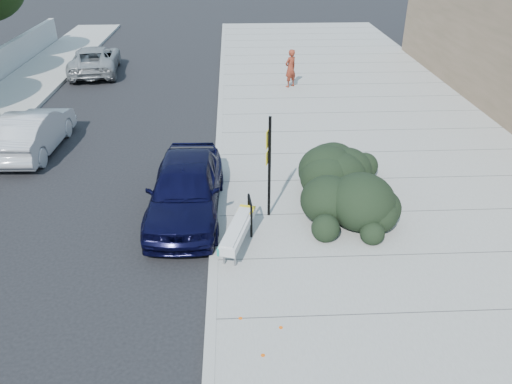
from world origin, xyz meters
TOP-DOWN VIEW (x-y plane):
  - ground at (0.00, 0.00)m, footprint 120.00×120.00m
  - sidewalk_near at (5.60, 5.00)m, footprint 11.20×50.00m
  - curb_near at (0.00, 5.00)m, footprint 0.22×50.00m
  - bench at (0.60, 0.54)m, footprint 0.97×2.06m
  - bike_rack at (0.92, 1.24)m, footprint 0.11×0.65m
  - sign_post at (1.45, 2.01)m, footprint 0.15×0.32m
  - hedge at (3.74, 2.57)m, footprint 2.79×4.46m
  - sedan_navy at (-0.80, 2.41)m, footprint 2.07×4.87m
  - wagon_silver at (-6.46, 7.01)m, footprint 1.72×4.54m
  - suv_silver at (-6.68, 17.12)m, footprint 2.91×5.29m
  - pedestrian at (3.31, 13.71)m, footprint 0.77×0.73m

SIDE VIEW (x-z plane):
  - ground at x=0.00m, z-range 0.00..0.00m
  - sidewalk_near at x=5.60m, z-range 0.00..0.15m
  - curb_near at x=0.00m, z-range 0.00..0.17m
  - bench at x=0.60m, z-range 0.33..0.94m
  - suv_silver at x=-6.68m, z-range 0.00..1.40m
  - bike_rack at x=0.92m, z-range 0.25..1.19m
  - wagon_silver at x=-6.46m, z-range 0.00..1.48m
  - sedan_navy at x=-0.80m, z-range 0.00..1.64m
  - hedge at x=3.74m, z-range 0.15..1.71m
  - pedestrian at x=3.31m, z-range 0.15..1.92m
  - sign_post at x=1.45m, z-range 0.33..3.18m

